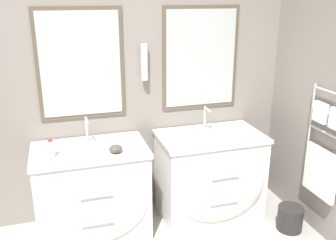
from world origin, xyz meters
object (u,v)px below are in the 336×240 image
object	(u,v)px
vanity_left	(93,192)
vanity_right	(211,175)
waste_bin	(290,218)
amenity_bowl	(116,149)
toiletry_bottle	(51,149)

from	to	relation	value
vanity_left	vanity_right	distance (m)	1.17
waste_bin	vanity_left	bearing A→B (deg)	165.27
vanity_right	amenity_bowl	bearing A→B (deg)	-172.79
toiletry_bottle	amenity_bowl	world-z (taller)	toiletry_bottle
toiletry_bottle	waste_bin	distance (m)	2.31
vanity_left	amenity_bowl	distance (m)	0.52
amenity_bowl	waste_bin	size ratio (longest dim) A/B	0.48
vanity_left	amenity_bowl	size ratio (longest dim) A/B	8.76
vanity_right	amenity_bowl	size ratio (longest dim) A/B	8.76
vanity_left	amenity_bowl	bearing A→B (deg)	-29.92
amenity_bowl	waste_bin	world-z (taller)	amenity_bowl
vanity_left	toiletry_bottle	xyz separation A→B (m)	(-0.32, -0.06, 0.50)
vanity_right	waste_bin	bearing A→B (deg)	-36.76
vanity_right	waste_bin	distance (m)	0.85
vanity_left	vanity_right	world-z (taller)	same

